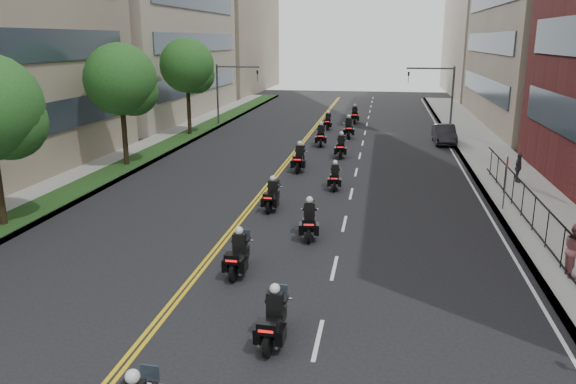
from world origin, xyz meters
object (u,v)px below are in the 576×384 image
object	(u,v)px
motorcycle_9	(349,129)
motorcycle_10	(328,122)
motorcycle_3	(309,221)
motorcycle_6	(299,159)
motorcycle_11	(355,115)
motorcycle_7	(341,147)
motorcycle_1	(274,320)
pedestrian_b	(575,250)
pedestrian_c	(518,168)
motorcycle_4	(272,196)
motorcycle_8	(321,136)
parked_sedan	(444,134)
motorcycle_2	(239,256)
motorcycle_5	(335,178)

from	to	relation	value
motorcycle_9	motorcycle_10	xyz separation A→B (m)	(-2.09, 4.03, -0.08)
motorcycle_3	motorcycle_10	bearing A→B (deg)	88.17
motorcycle_6	motorcycle_11	bearing A→B (deg)	83.31
motorcycle_7	motorcycle_6	bearing A→B (deg)	-116.56
motorcycle_1	pedestrian_b	world-z (taller)	pedestrian_b
motorcycle_10	pedestrian_c	size ratio (longest dim) A/B	1.40
motorcycle_4	pedestrian_c	distance (m)	14.36
motorcycle_4	motorcycle_8	world-z (taller)	motorcycle_8
motorcycle_10	pedestrian_c	world-z (taller)	pedestrian_c
parked_sedan	motorcycle_10	bearing A→B (deg)	149.30
parked_sedan	pedestrian_b	distance (m)	25.56
motorcycle_3	motorcycle_8	xyz separation A→B (m)	(-1.79, 20.27, 0.06)
motorcycle_1	motorcycle_2	distance (m)	4.77
motorcycle_1	motorcycle_3	size ratio (longest dim) A/B	0.97
motorcycle_7	motorcycle_10	distance (m)	12.14
motorcycle_6	motorcycle_10	world-z (taller)	motorcycle_6
motorcycle_2	motorcycle_7	world-z (taller)	motorcycle_7
motorcycle_2	motorcycle_4	world-z (taller)	motorcycle_2
motorcycle_2	motorcycle_6	distance (m)	15.81
parked_sedan	pedestrian_c	size ratio (longest dim) A/B	2.72
motorcycle_5	motorcycle_11	distance (m)	24.85
motorcycle_8	motorcycle_10	distance (m)	8.02
motorcycle_7	motorcycle_4	bearing A→B (deg)	-101.12
motorcycle_8	motorcycle_11	xyz separation A→B (m)	(1.87, 12.43, -0.00)
motorcycle_5	motorcycle_8	distance (m)	12.60
motorcycle_3	motorcycle_6	distance (m)	11.93
parked_sedan	pedestrian_b	bearing A→B (deg)	-86.98
motorcycle_3	motorcycle_8	bearing A→B (deg)	89.06
motorcycle_8	motorcycle_10	bearing A→B (deg)	86.58
motorcycle_8	motorcycle_9	world-z (taller)	motorcycle_9
motorcycle_5	motorcycle_6	world-z (taller)	motorcycle_6
motorcycle_11	parked_sedan	xyz separation A→B (m)	(7.43, -9.87, 0.00)
motorcycle_2	parked_sedan	xyz separation A→B (m)	(9.42, 26.90, 0.07)
parked_sedan	motorcycle_3	bearing A→B (deg)	-109.21
motorcycle_5	motorcycle_4	bearing A→B (deg)	-123.37
motorcycle_6	pedestrian_c	world-z (taller)	motorcycle_6
motorcycle_2	pedestrian_c	bearing A→B (deg)	50.65
motorcycle_6	motorcycle_10	bearing A→B (deg)	89.05
motorcycle_8	motorcycle_9	bearing A→B (deg)	60.02
motorcycle_1	motorcycle_2	size ratio (longest dim) A/B	0.99
motorcycle_5	motorcycle_11	xyz separation A→B (m)	(-0.28, 24.85, 0.11)
motorcycle_8	pedestrian_c	xyz separation A→B (m)	(12.10, -9.77, 0.23)
motorcycle_5	motorcycle_11	size ratio (longest dim) A/B	0.85
motorcycle_7	pedestrian_c	world-z (taller)	pedestrian_c
motorcycle_5	motorcycle_9	bearing A→B (deg)	88.67
motorcycle_1	motorcycle_10	world-z (taller)	motorcycle_10
motorcycle_3	motorcycle_11	bearing A→B (deg)	83.87
motorcycle_3	parked_sedan	xyz separation A→B (m)	(7.51, 22.84, 0.06)
motorcycle_2	motorcycle_8	bearing A→B (deg)	90.35
motorcycle_5	motorcycle_1	bearing A→B (deg)	-93.15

